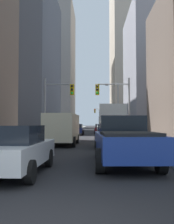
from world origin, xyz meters
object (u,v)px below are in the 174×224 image
(city_bus, at_px, (110,121))
(pickup_truck_blue, at_px, (123,140))
(sedan_white, at_px, (14,149))
(traffic_signal_far_right, at_px, (102,114))
(sedan_maroon, at_px, (100,129))
(traffic_signal_near_right, at_px, (115,98))
(cargo_van_beige, at_px, (63,128))
(traffic_signal_near_left, at_px, (57,99))
(sedan_grey, at_px, (109,136))
(sedan_navy, at_px, (77,129))

(city_bus, distance_m, pickup_truck_blue, 18.85)
(pickup_truck_blue, bearing_deg, sedan_white, -151.23)
(sedan_white, height_order, traffic_signal_far_right, traffic_signal_far_right)
(sedan_white, distance_m, sedan_maroon, 32.36)
(sedan_white, bearing_deg, traffic_signal_near_right, 74.71)
(traffic_signal_near_right, height_order, traffic_signal_far_right, same)
(cargo_van_beige, bearing_deg, traffic_signal_far_right, 84.86)
(traffic_signal_near_left, bearing_deg, traffic_signal_far_right, 82.41)
(pickup_truck_blue, relative_size, sedan_maroon, 1.30)
(sedan_white, xyz_separation_m, sedan_grey, (3.53, 8.87, 0.00))
(sedan_white, height_order, traffic_signal_near_right, traffic_signal_near_right)
(pickup_truck_blue, xyz_separation_m, sedan_maroon, (-0.16, 30.15, -0.16))
(sedan_grey, relative_size, traffic_signal_far_right, 0.71)
(sedan_grey, bearing_deg, cargo_van_beige, 152.29)
(sedan_white, xyz_separation_m, sedan_maroon, (3.51, 32.17, 0.00))
(pickup_truck_blue, relative_size, traffic_signal_near_right, 0.91)
(city_bus, distance_m, sedan_white, 21.31)
(sedan_navy, distance_m, traffic_signal_far_right, 31.06)
(city_bus, distance_m, traffic_signal_near_left, 7.26)
(sedan_grey, height_order, traffic_signal_near_right, traffic_signal_near_right)
(traffic_signal_near_right, relative_size, traffic_signal_far_right, 1.00)
(sedan_grey, xyz_separation_m, sedan_navy, (-3.42, 18.09, 0.00))
(cargo_van_beige, bearing_deg, pickup_truck_blue, -68.07)
(city_bus, distance_m, sedan_grey, 12.05)
(cargo_van_beige, distance_m, sedan_grey, 3.78)
(pickup_truck_blue, xyz_separation_m, traffic_signal_near_left, (-4.72, 14.43, 3.07))
(traffic_signal_far_right, bearing_deg, city_bus, -90.13)
(cargo_van_beige, distance_m, traffic_signal_near_right, 7.74)
(cargo_van_beige, xyz_separation_m, sedan_white, (-0.21, -10.61, -0.52))
(city_bus, height_order, sedan_maroon, city_bus)
(city_bus, xyz_separation_m, sedan_white, (-4.34, -20.83, -1.16))
(sedan_grey, distance_m, traffic_signal_near_right, 8.30)
(city_bus, distance_m, sedan_navy, 7.54)
(sedan_navy, height_order, traffic_signal_far_right, traffic_signal_far_right)
(cargo_van_beige, relative_size, traffic_signal_near_left, 0.88)
(sedan_grey, xyz_separation_m, traffic_signal_near_right, (0.97, 7.58, 3.25))
(pickup_truck_blue, relative_size, traffic_signal_near_left, 0.91)
(sedan_maroon, xyz_separation_m, traffic_signal_near_right, (0.99, -15.72, 3.25))
(sedan_white, height_order, traffic_signal_near_left, traffic_signal_near_left)
(sedan_maroon, bearing_deg, traffic_signal_near_left, -106.16)
(pickup_truck_blue, relative_size, sedan_grey, 1.29)
(sedan_navy, relative_size, traffic_signal_far_right, 0.71)
(sedan_maroon, height_order, traffic_signal_near_left, traffic_signal_near_left)
(traffic_signal_near_left, bearing_deg, cargo_van_beige, -77.82)
(sedan_grey, xyz_separation_m, traffic_signal_far_right, (0.90, 48.68, 3.26))
(cargo_van_beige, relative_size, sedan_maroon, 1.25)
(cargo_van_beige, height_order, traffic_signal_near_left, traffic_signal_near_left)
(pickup_truck_blue, relative_size, cargo_van_beige, 1.04)
(sedan_grey, bearing_deg, sedan_navy, 100.72)
(sedan_maroon, bearing_deg, sedan_white, -96.22)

